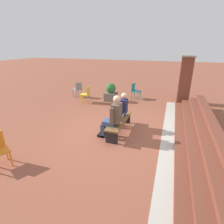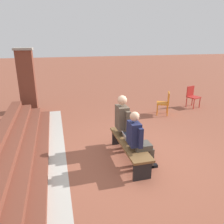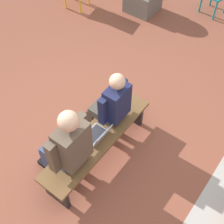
{
  "view_description": "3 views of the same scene",
  "coord_description": "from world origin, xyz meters",
  "views": [
    {
      "loc": [
        5.15,
        1.62,
        2.8
      ],
      "look_at": [
        -0.36,
        -0.27,
        0.56
      ],
      "focal_mm": 28.0,
      "sensor_mm": 36.0,
      "label": 1
    },
    {
      "loc": [
        -4.24,
        1.62,
        2.67
      ],
      "look_at": [
        0.41,
        0.4,
        1.04
      ],
      "focal_mm": 35.0,
      "sensor_mm": 36.0,
      "label": 2
    },
    {
      "loc": [
        1.66,
        1.62,
        3.77
      ],
      "look_at": [
        -0.33,
        0.12,
        0.68
      ],
      "focal_mm": 50.0,
      "sensor_mm": 36.0,
      "label": 3
    }
  ],
  "objects": [
    {
      "name": "person_student",
      "position": [
        -0.4,
        0.04,
        0.69
      ],
      "size": [
        0.51,
        0.64,
        1.29
      ],
      "color": "#4C473D",
      "rests_on": "ground"
    },
    {
      "name": "plastic_chair_mid_courtyard",
      "position": [
        -2.66,
        -2.47,
        0.48
      ],
      "size": [
        0.49,
        0.49,
        0.84
      ],
      "color": "gold",
      "rests_on": "ground"
    },
    {
      "name": "ground_plane",
      "position": [
        0.0,
        0.0,
        0.0
      ],
      "size": [
        60.0,
        60.0,
        0.0
      ],
      "primitive_type": "plane",
      "color": "brown"
    },
    {
      "name": "planter",
      "position": [
        -3.35,
        -1.37,
        0.44
      ],
      "size": [
        0.6,
        0.6,
        0.94
      ],
      "color": "#6B665B",
      "rests_on": "ground"
    },
    {
      "name": "bench",
      "position": [
        -0.02,
        0.11,
        0.35
      ],
      "size": [
        1.8,
        0.44,
        0.45
      ],
      "color": "brown",
      "rests_on": "ground"
    },
    {
      "name": "plastic_chair_far_right",
      "position": [
        -3.46,
        -3.41,
        0.48
      ],
      "size": [
        0.57,
        0.57,
        0.84
      ],
      "color": "gray",
      "rests_on": "ground"
    },
    {
      "name": "brick_steps",
      "position": [
        -0.02,
        2.67,
        0.22
      ],
      "size": [
        7.28,
        1.2,
        0.6
      ],
      "color": "brown",
      "rests_on": "ground"
    },
    {
      "name": "plastic_chair_by_pillar",
      "position": [
        -4.17,
        -0.24,
        0.48
      ],
      "size": [
        0.5,
        0.5,
        0.84
      ],
      "color": "teal",
      "rests_on": "ground"
    },
    {
      "name": "person_adult",
      "position": [
        0.43,
        0.04,
        0.75
      ],
      "size": [
        0.59,
        0.74,
        1.42
      ],
      "color": "#384C75",
      "rests_on": "ground"
    },
    {
      "name": "brick_pillar_left_of_steps",
      "position": [
        -4.25,
        2.24,
        1.19
      ],
      "size": [
        0.64,
        0.64,
        2.35
      ],
      "color": "brown",
      "rests_on": "ground"
    },
    {
      "name": "laptop",
      "position": [
        -0.03,
        0.12,
        0.5
      ],
      "size": [
        0.32,
        0.29,
        0.21
      ],
      "color": "#9EA0A5",
      "rests_on": "bench"
    },
    {
      "name": "concrete_strip",
      "position": [
        -0.02,
        1.72,
        0.0
      ],
      "size": [
        8.08,
        0.4,
        0.01
      ],
      "primitive_type": "cube",
      "color": "#B7B2A8",
      "rests_on": "ground"
    }
  ]
}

